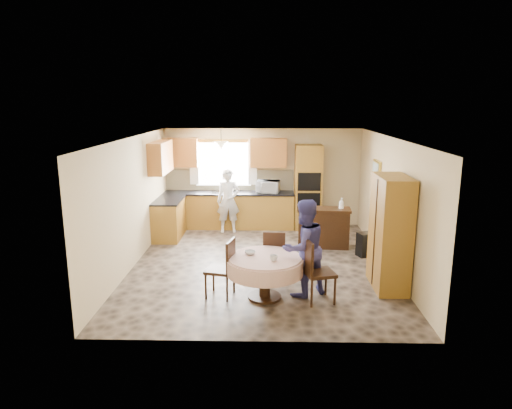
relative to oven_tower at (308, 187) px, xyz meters
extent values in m
cube|color=#6F5D4E|center=(-1.15, -2.69, -1.06)|extent=(5.00, 6.00, 0.01)
cube|color=white|center=(-1.15, -2.69, 1.44)|extent=(5.00, 6.00, 0.01)
cube|color=tan|center=(-1.15, 0.31, 0.19)|extent=(5.00, 0.02, 2.50)
cube|color=tan|center=(-1.15, -5.69, 0.19)|extent=(5.00, 0.02, 2.50)
cube|color=tan|center=(-3.65, -2.69, 0.19)|extent=(0.02, 6.00, 2.50)
cube|color=tan|center=(1.35, -2.69, 0.19)|extent=(0.02, 6.00, 2.50)
cube|color=white|center=(-2.15, 0.29, 0.54)|extent=(1.40, 0.03, 1.10)
cube|color=white|center=(-2.90, 0.24, 0.59)|extent=(0.22, 0.02, 1.15)
cube|color=white|center=(-1.40, 0.24, 0.59)|extent=(0.22, 0.02, 1.15)
cube|color=#B0822F|center=(-2.00, 0.01, -0.62)|extent=(3.30, 0.60, 0.88)
cube|color=black|center=(-2.00, 0.01, -0.16)|extent=(3.30, 0.64, 0.04)
cube|color=#B0822F|center=(-3.35, -0.89, -0.62)|extent=(0.60, 1.20, 0.88)
cube|color=black|center=(-3.35, -0.89, -0.16)|extent=(0.64, 1.20, 0.04)
cube|color=beige|center=(-2.00, 0.30, 0.12)|extent=(3.30, 0.02, 0.55)
cube|color=#CB7632|center=(-3.20, 0.15, 0.85)|extent=(0.85, 0.33, 0.72)
cube|color=#CB7632|center=(-1.00, 0.15, 0.85)|extent=(0.90, 0.33, 0.72)
cube|color=#CB7632|center=(-3.48, -0.89, 0.85)|extent=(0.33, 1.20, 0.72)
cube|color=#B0822F|center=(0.00, 0.00, 0.00)|extent=(0.66, 0.62, 2.12)
cube|color=black|center=(0.00, -0.31, 0.19)|extent=(0.56, 0.01, 0.45)
cube|color=black|center=(0.00, -0.31, -0.31)|extent=(0.56, 0.01, 0.45)
cone|color=beige|center=(-2.15, -0.19, 1.06)|extent=(0.36, 0.36, 0.18)
cube|color=#311B0D|center=(0.22, -1.54, -0.65)|extent=(1.19, 0.57, 0.83)
cube|color=black|center=(1.05, -2.15, -0.81)|extent=(0.43, 0.37, 0.50)
cube|color=#B0822F|center=(1.07, -3.77, -0.08)|extent=(0.51, 1.03, 1.96)
cylinder|color=#311B0D|center=(-1.06, -4.29, -0.74)|extent=(0.18, 0.18, 0.65)
cylinder|color=#311B0D|center=(-1.06, -4.29, -1.04)|extent=(0.55, 0.55, 0.04)
cylinder|color=beige|center=(-1.06, -4.29, -0.37)|extent=(1.19, 1.19, 0.05)
cylinder|color=beige|center=(-1.06, -4.29, -0.50)|extent=(1.25, 1.25, 0.26)
cube|color=#311B0D|center=(-1.80, -4.23, -0.60)|extent=(0.51, 0.51, 0.05)
cube|color=#311B0D|center=(-1.62, -4.27, -0.33)|extent=(0.13, 0.40, 0.51)
cylinder|color=#311B0D|center=(-1.99, -4.41, -0.84)|extent=(0.04, 0.04, 0.44)
cylinder|color=#311B0D|center=(-1.62, -4.41, -0.84)|extent=(0.04, 0.04, 0.44)
cylinder|color=#311B0D|center=(-1.99, -4.05, -0.84)|extent=(0.04, 0.04, 0.44)
cylinder|color=#311B0D|center=(-1.62, -4.05, -0.84)|extent=(0.04, 0.04, 0.44)
cube|color=#311B0D|center=(-0.89, -3.49, -0.62)|extent=(0.45, 0.45, 0.05)
cube|color=#311B0D|center=(-0.90, -3.67, -0.36)|extent=(0.39, 0.08, 0.49)
cylinder|color=#311B0D|center=(-1.06, -3.66, -0.85)|extent=(0.04, 0.04, 0.42)
cylinder|color=#311B0D|center=(-0.71, -3.66, -0.85)|extent=(0.04, 0.04, 0.42)
cylinder|color=#311B0D|center=(-1.06, -3.31, -0.85)|extent=(0.04, 0.04, 0.42)
cylinder|color=#311B0D|center=(-0.71, -3.31, -0.85)|extent=(0.04, 0.04, 0.42)
cube|color=#311B0D|center=(-0.19, -4.39, -0.58)|extent=(0.55, 0.55, 0.05)
cube|color=#311B0D|center=(-0.38, -4.44, -0.29)|extent=(0.15, 0.43, 0.54)
cylinder|color=#311B0D|center=(-0.38, -4.58, -0.83)|extent=(0.04, 0.04, 0.46)
cylinder|color=#311B0D|center=(0.01, -4.58, -0.83)|extent=(0.04, 0.04, 0.46)
cylinder|color=#311B0D|center=(-0.38, -4.20, -0.83)|extent=(0.04, 0.04, 0.46)
cylinder|color=#311B0D|center=(0.01, -4.20, -0.83)|extent=(0.04, 0.04, 0.46)
cube|color=gold|center=(1.32, -1.55, 0.64)|extent=(0.05, 0.58, 0.48)
cube|color=silver|center=(1.29, -1.55, 0.64)|extent=(0.01, 0.48, 0.38)
imported|color=silver|center=(-1.01, -0.04, 0.01)|extent=(0.61, 0.46, 0.31)
imported|color=silver|center=(-1.98, -0.39, -0.28)|extent=(0.61, 0.44, 1.57)
imported|color=navy|center=(-0.43, -4.13, -0.24)|extent=(1.00, 0.94, 1.63)
imported|color=#B2B2B2|center=(-0.05, -1.54, -0.21)|extent=(0.24, 0.24, 0.05)
imported|color=silver|center=(0.60, -1.54, -0.09)|extent=(0.15, 0.15, 0.29)
imported|color=#B2B2B2|center=(-0.93, -4.48, -0.30)|extent=(0.15, 0.15, 0.09)
imported|color=#B2B2B2|center=(-1.31, -4.17, -0.32)|extent=(0.19, 0.19, 0.06)
camera|label=1|loc=(-1.04, -11.29, 2.11)|focal=32.00mm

